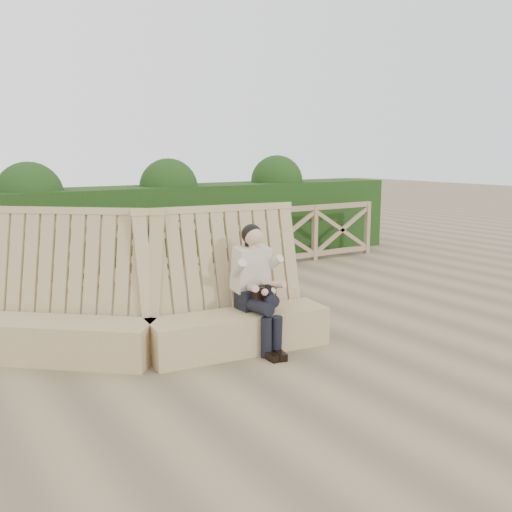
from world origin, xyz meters
TOP-DOWN VIEW (x-y plane):
  - ground at (0.00, 0.00)m, footprint 60.00×60.00m
  - bench at (-1.27, 0.30)m, footprint 3.66×2.17m
  - woman at (-0.22, -0.16)m, footprint 0.39×0.83m
  - guardrail at (0.00, 3.50)m, footprint 10.10×0.09m
  - hedge at (0.00, 4.70)m, footprint 12.00×1.20m

SIDE VIEW (x-z plane):
  - ground at x=0.00m, z-range 0.00..0.00m
  - bench at x=-1.27m, z-range -0.39..1.17m
  - guardrail at x=0.00m, z-range 0.00..1.10m
  - woman at x=-0.22m, z-range 0.04..1.40m
  - hedge at x=0.00m, z-range 0.00..1.50m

